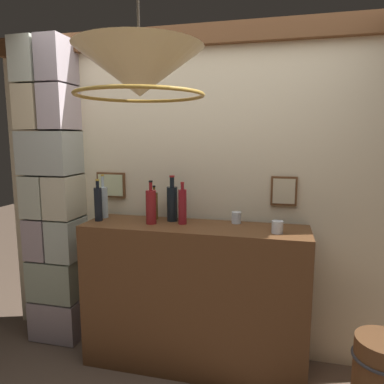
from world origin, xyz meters
TOP-DOWN VIEW (x-y plane):
  - panelled_rear_partition at (-0.00, 1.10)m, footprint 3.42×0.15m
  - stone_pillar at (-1.21, 0.94)m, footprint 0.43×0.36m
  - bar_shelf_unit at (0.00, 0.80)m, footprint 1.61×0.43m
  - liquor_bottle_brandy at (-0.09, 0.84)m, footprint 0.06×0.06m
  - liquor_bottle_scotch at (-0.19, 0.91)m, footprint 0.08×0.08m
  - liquor_bottle_vermouth at (-0.73, 0.78)m, footprint 0.06×0.06m
  - liquor_bottle_rum at (-0.74, 0.89)m, footprint 0.07×0.07m
  - liquor_bottle_whiskey at (-0.31, 0.79)m, footprint 0.08×0.08m
  - liquor_bottle_amaro at (-0.34, 0.93)m, footprint 0.05×0.05m
  - glass_tumbler_rocks at (0.29, 0.95)m, footprint 0.07×0.07m
  - glass_tumbler_highball at (0.58, 0.74)m, footprint 0.07×0.07m
  - pendant_lamp at (-0.02, -0.12)m, footprint 0.56×0.56m
  - wooden_barrel at (1.22, 0.54)m, footprint 0.36×0.36m

SIDE VIEW (x-z plane):
  - wooden_barrel at x=1.22m, z-range 0.00..0.53m
  - bar_shelf_unit at x=0.00m, z-range 0.00..1.08m
  - glass_tumbler_highball at x=0.58m, z-range 1.08..1.16m
  - glass_tumbler_rocks at x=0.29m, z-range 1.08..1.16m
  - liquor_bottle_amaro at x=-0.34m, z-range 1.06..1.31m
  - liquor_bottle_rum at x=-0.74m, z-range 1.04..1.37m
  - liquor_bottle_whiskey at x=-0.31m, z-range 1.05..1.36m
  - liquor_bottle_brandy at x=-0.09m, z-range 1.06..1.36m
  - liquor_bottle_vermouth at x=-0.73m, z-range 1.05..1.37m
  - stone_pillar at x=-1.21m, z-range -0.01..2.44m
  - liquor_bottle_scotch at x=-0.19m, z-range 1.05..1.39m
  - panelled_rear_partition at x=0.00m, z-range 0.08..2.58m
  - pendant_lamp at x=-0.02m, z-range 1.66..2.28m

